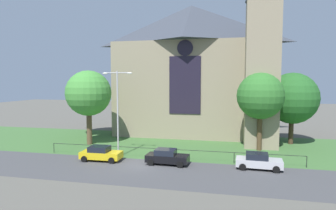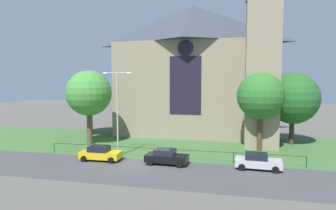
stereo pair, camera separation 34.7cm
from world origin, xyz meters
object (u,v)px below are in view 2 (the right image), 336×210
object	(u,v)px
tree_right_far	(293,98)
parked_car_yellow	(100,153)
streetlamp_near	(117,104)
tree_right_near	(261,96)
tree_left_far	(90,95)
church_building	(196,68)
parked_car_silver	(258,161)
parked_car_black	(166,157)
tree_left_near	(89,93)

from	to	relation	value
tree_right_far	parked_car_yellow	size ratio (longest dim) A/B	2.20
streetlamp_near	tree_right_near	bearing A→B (deg)	23.08
tree_left_far	parked_car_yellow	distance (m)	16.20
tree_left_far	tree_right_far	size ratio (longest dim) A/B	0.99
tree_right_near	streetlamp_near	distance (m)	16.64
church_building	streetlamp_near	distance (m)	17.92
church_building	tree_right_near	world-z (taller)	church_building
parked_car_yellow	church_building	bearing A→B (deg)	65.65
tree_right_near	parked_car_silver	world-z (taller)	tree_right_near
tree_right_far	tree_right_near	bearing A→B (deg)	-133.24
church_building	parked_car_black	world-z (taller)	church_building
tree_left_near	streetlamp_near	bearing A→B (deg)	-40.32
tree_right_near	tree_left_near	bearing A→B (deg)	-176.47
parked_car_black	parked_car_silver	world-z (taller)	same
tree_right_near	parked_car_black	xyz separation A→B (m)	(-9.45, -8.18, -5.73)
streetlamp_near	parked_car_yellow	world-z (taller)	streetlamp_near
tree_left_far	parked_car_black	world-z (taller)	tree_left_far
church_building	tree_left_far	xyz separation A→B (m)	(-15.49, -4.98, -4.08)
tree_right_near	parked_car_yellow	size ratio (longest dim) A/B	2.18
tree_right_far	parked_car_yellow	distance (m)	25.12
tree_left_near	tree_right_far	bearing A→B (deg)	13.03
tree_left_far	parked_car_yellow	xyz separation A→B (m)	(7.96, -13.02, -5.45)
church_building	tree_right_far	xyz separation A→B (m)	(13.31, -4.99, -4.26)
streetlamp_near	parked_car_silver	distance (m)	15.51
parked_car_black	parked_car_silver	size ratio (longest dim) A/B	1.00
tree_right_near	tree_left_near	size ratio (longest dim) A/B	0.96
church_building	parked_car_yellow	world-z (taller)	church_building
streetlamp_near	tree_left_far	bearing A→B (deg)	129.25
tree_left_near	streetlamp_near	world-z (taller)	tree_left_near
tree_left_near	parked_car_silver	world-z (taller)	tree_left_near
tree_right_near	tree_right_far	bearing A→B (deg)	46.76
tree_right_far	parked_car_black	bearing A→B (deg)	-137.13
tree_right_near	parked_car_silver	distance (m)	9.74
tree_left_near	tree_right_far	distance (m)	26.48
tree_right_far	parked_car_silver	xyz separation A→B (m)	(-5.07, -12.49, -5.27)
tree_left_near	church_building	bearing A→B (deg)	41.28
tree_left_near	parked_car_yellow	size ratio (longest dim) A/B	2.27
church_building	tree_right_far	world-z (taller)	church_building
tree_left_far	parked_car_black	bearing A→B (deg)	-40.58
tree_right_near	tree_left_far	bearing A→B (deg)	169.22
tree_left_near	parked_car_black	size ratio (longest dim) A/B	2.26
parked_car_black	church_building	bearing A→B (deg)	90.51
church_building	tree_left_near	xyz separation A→B (m)	(-12.49, -10.96, -3.62)
parked_car_yellow	parked_car_black	distance (m)	7.02
tree_right_near	parked_car_silver	size ratio (longest dim) A/B	2.16
parked_car_yellow	parked_car_silver	size ratio (longest dim) A/B	0.99
tree_left_far	tree_left_near	distance (m)	6.70
church_building	streetlamp_near	xyz separation A→B (m)	(-6.36, -16.16, -4.43)
church_building	parked_car_silver	distance (m)	21.54
tree_right_far	parked_car_black	xyz separation A→B (m)	(-13.82, -12.83, -5.27)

